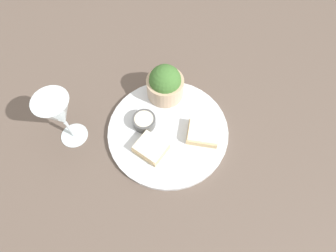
{
  "coord_description": "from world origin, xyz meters",
  "views": [
    {
      "loc": [
        -0.18,
        0.24,
        0.61
      ],
      "look_at": [
        0.0,
        0.0,
        0.03
      ],
      "focal_mm": 28.0,
      "sensor_mm": 36.0,
      "label": 1
    }
  ],
  "objects_px": {
    "salad_bowl": "(165,84)",
    "cheese_toast_far": "(152,149)",
    "cheese_toast_near": "(203,133)",
    "sauce_ramekin": "(144,121)",
    "wine_glass": "(59,114)"
  },
  "relations": [
    {
      "from": "cheese_toast_far",
      "to": "sauce_ramekin",
      "type": "bearing_deg",
      "value": -36.55
    },
    {
      "from": "cheese_toast_near",
      "to": "wine_glass",
      "type": "height_order",
      "value": "wine_glass"
    },
    {
      "from": "sauce_ramekin",
      "to": "cheese_toast_far",
      "type": "height_order",
      "value": "sauce_ramekin"
    },
    {
      "from": "cheese_toast_near",
      "to": "sauce_ramekin",
      "type": "bearing_deg",
      "value": 24.34
    },
    {
      "from": "cheese_toast_far",
      "to": "wine_glass",
      "type": "xyz_separation_m",
      "value": [
        0.19,
        0.08,
        0.09
      ]
    },
    {
      "from": "sauce_ramekin",
      "to": "cheese_toast_near",
      "type": "xyz_separation_m",
      "value": [
        -0.14,
        -0.06,
        -0.0
      ]
    },
    {
      "from": "salad_bowl",
      "to": "sauce_ramekin",
      "type": "bearing_deg",
      "value": 97.75
    },
    {
      "from": "salad_bowl",
      "to": "cheese_toast_far",
      "type": "relative_size",
      "value": 1.35
    },
    {
      "from": "wine_glass",
      "to": "sauce_ramekin",
      "type": "bearing_deg",
      "value": -134.47
    },
    {
      "from": "salad_bowl",
      "to": "sauce_ramekin",
      "type": "xyz_separation_m",
      "value": [
        -0.01,
        0.11,
        -0.03
      ]
    },
    {
      "from": "cheese_toast_near",
      "to": "wine_glass",
      "type": "bearing_deg",
      "value": 35.96
    },
    {
      "from": "sauce_ramekin",
      "to": "cheese_toast_far",
      "type": "distance_m",
      "value": 0.08
    },
    {
      "from": "salad_bowl",
      "to": "cheese_toast_near",
      "type": "xyz_separation_m",
      "value": [
        -0.15,
        0.05,
        -0.03
      ]
    },
    {
      "from": "salad_bowl",
      "to": "sauce_ramekin",
      "type": "distance_m",
      "value": 0.11
    },
    {
      "from": "sauce_ramekin",
      "to": "cheese_toast_near",
      "type": "height_order",
      "value": "sauce_ramekin"
    }
  ]
}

